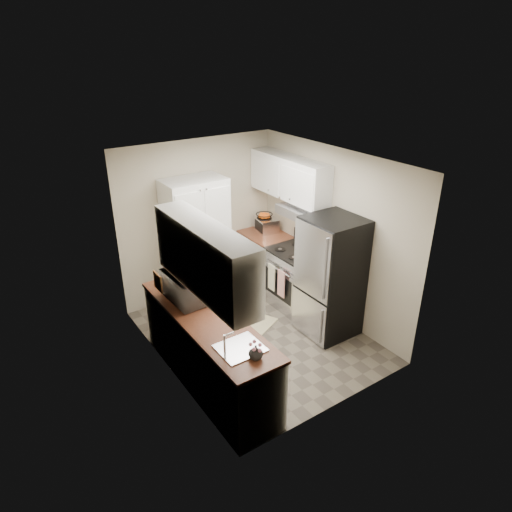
{
  "coord_description": "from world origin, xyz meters",
  "views": [
    {
      "loc": [
        -2.99,
        -4.39,
        3.77
      ],
      "look_at": [
        0.09,
        0.15,
        1.17
      ],
      "focal_mm": 32.0,
      "sensor_mm": 36.0,
      "label": 1
    }
  ],
  "objects_px": {
    "pantry_cabinet": "(197,244)",
    "electric_range": "(295,278)",
    "wine_bottle": "(168,275)",
    "refrigerator": "(331,277)",
    "toaster_oven": "(266,224)",
    "microwave": "(187,287)"
  },
  "relations": [
    {
      "from": "pantry_cabinet",
      "to": "toaster_oven",
      "type": "xyz_separation_m",
      "value": [
        1.28,
        -0.0,
        0.03
      ]
    },
    {
      "from": "wine_bottle",
      "to": "toaster_oven",
      "type": "height_order",
      "value": "wine_bottle"
    },
    {
      "from": "pantry_cabinet",
      "to": "refrigerator",
      "type": "distance_m",
      "value": 2.07
    },
    {
      "from": "pantry_cabinet",
      "to": "electric_range",
      "type": "xyz_separation_m",
      "value": [
        1.17,
        -0.93,
        -0.52
      ]
    },
    {
      "from": "refrigerator",
      "to": "toaster_oven",
      "type": "relative_size",
      "value": 4.41
    },
    {
      "from": "electric_range",
      "to": "toaster_oven",
      "type": "bearing_deg",
      "value": 83.56
    },
    {
      "from": "wine_bottle",
      "to": "refrigerator",
      "type": "bearing_deg",
      "value": -25.17
    },
    {
      "from": "electric_range",
      "to": "toaster_oven",
      "type": "height_order",
      "value": "toaster_oven"
    },
    {
      "from": "electric_range",
      "to": "microwave",
      "type": "relative_size",
      "value": 1.82
    },
    {
      "from": "electric_range",
      "to": "refrigerator",
      "type": "bearing_deg",
      "value": -92.48
    },
    {
      "from": "electric_range",
      "to": "wine_bottle",
      "type": "bearing_deg",
      "value": 176.48
    },
    {
      "from": "refrigerator",
      "to": "microwave",
      "type": "bearing_deg",
      "value": 166.73
    },
    {
      "from": "refrigerator",
      "to": "microwave",
      "type": "height_order",
      "value": "refrigerator"
    },
    {
      "from": "toaster_oven",
      "to": "pantry_cabinet",
      "type": "bearing_deg",
      "value": -170.15
    },
    {
      "from": "pantry_cabinet",
      "to": "wine_bottle",
      "type": "relative_size",
      "value": 7.04
    },
    {
      "from": "pantry_cabinet",
      "to": "toaster_oven",
      "type": "relative_size",
      "value": 5.19
    },
    {
      "from": "electric_range",
      "to": "toaster_oven",
      "type": "relative_size",
      "value": 2.93
    },
    {
      "from": "electric_range",
      "to": "pantry_cabinet",
      "type": "bearing_deg",
      "value": 141.78
    },
    {
      "from": "microwave",
      "to": "wine_bottle",
      "type": "relative_size",
      "value": 2.19
    },
    {
      "from": "microwave",
      "to": "toaster_oven",
      "type": "xyz_separation_m",
      "value": [
        2.06,
        1.27,
        -0.06
      ]
    },
    {
      "from": "microwave",
      "to": "toaster_oven",
      "type": "distance_m",
      "value": 2.42
    },
    {
      "from": "electric_range",
      "to": "toaster_oven",
      "type": "xyz_separation_m",
      "value": [
        0.1,
        0.92,
        0.55
      ]
    }
  ]
}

